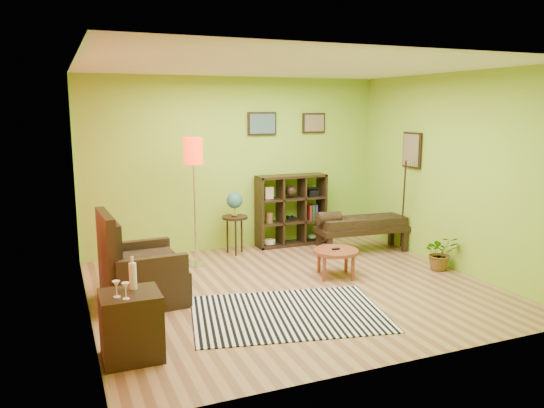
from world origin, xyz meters
name	(u,v)px	position (x,y,z in m)	size (l,w,h in m)	color
ground	(293,288)	(0.00, 0.00, 0.00)	(5.00, 5.00, 0.00)	#A67A50
room_shell	(286,149)	(-0.09, 0.01, 1.80)	(5.04, 4.54, 2.82)	#8FC232
zebra_rug	(288,313)	(-0.41, -0.78, 0.01)	(2.16, 1.48, 0.01)	silver
coffee_table	(336,253)	(0.75, 0.21, 0.33)	(0.62, 0.62, 0.40)	brown
armchair	(138,275)	(-1.92, 0.26, 0.34)	(0.98, 0.98, 1.12)	black
side_cabinet	(131,325)	(-2.20, -1.20, 0.32)	(0.54, 0.49, 0.95)	black
floor_lamp	(194,163)	(-0.90, 1.47, 1.53)	(0.29, 0.29, 1.89)	silver
globe_table	(235,207)	(-0.16, 1.86, 0.75)	(0.41, 0.41, 1.00)	black
cube_shelf	(292,210)	(0.91, 2.03, 0.60)	(1.20, 0.35, 1.20)	black
bench	(360,225)	(1.74, 1.19, 0.45)	(1.55, 0.66, 0.70)	black
potted_plant	(440,256)	(2.30, -0.09, 0.20)	(0.46, 0.51, 0.40)	#26661E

